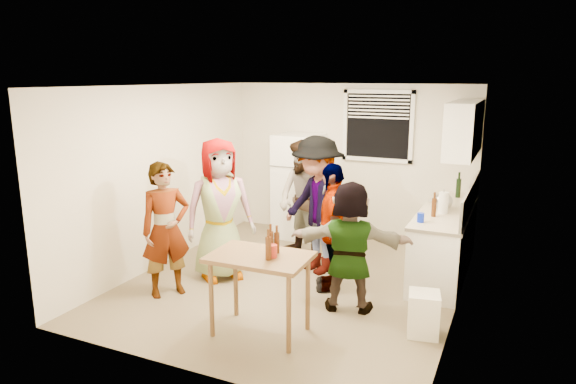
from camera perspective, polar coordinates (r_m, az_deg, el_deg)
The scene contains 23 objects.
room at distance 6.74m, azimuth 0.66°, elevation -10.05°, with size 4.00×4.50×2.50m, color silver, non-canonical shape.
window at distance 8.19m, azimuth 9.94°, elevation 7.23°, with size 1.12×0.10×1.06m, color white, non-canonical shape.
refrigerator at distance 8.42m, azimuth 1.19°, elevation 0.68°, with size 0.70×0.70×1.70m, color white.
counter_lower at distance 7.22m, azimuth 16.99°, elevation -5.41°, with size 0.60×2.20×0.86m, color white.
countertop at distance 7.10m, azimuth 17.23°, elevation -1.96°, with size 0.64×2.22×0.04m, color beige.
backsplash at distance 7.02m, azimuth 19.63°, elevation -0.60°, with size 0.03×2.20×0.36m, color beige.
upper_cabinets at distance 7.10m, azimuth 19.06°, elevation 6.71°, with size 0.34×1.60×0.70m, color white.
kettle at distance 7.08m, azimuth 16.82°, elevation -1.78°, with size 0.27×0.22×0.22m, color silver, non-canonical shape.
paper_towel at distance 6.86m, azimuth 16.80°, elevation -2.25°, with size 0.13×0.13×0.27m, color white.
wine_bottle at distance 7.81m, azimuth 18.33°, elevation -0.57°, with size 0.07×0.07×0.27m, color black.
beer_bottle_counter at distance 6.66m, azimuth 15.85°, elevation -2.65°, with size 0.06×0.06×0.23m, color #47230C.
blue_cup at distance 6.37m, azimuth 14.49°, elevation -3.26°, with size 0.08×0.08×0.11m, color #0A22CB.
picture_frame at distance 7.71m, azimuth 19.57°, elevation -0.19°, with size 0.02×0.20×0.17m, color #EBDB56.
trash_bin at distance 5.57m, azimuth 14.83°, elevation -12.76°, with size 0.31×0.31×0.46m, color white.
serving_table at distance 5.56m, azimuth -3.05°, elevation -15.29°, with size 1.01×0.67×0.85m, color brown, non-canonical shape.
beer_bottle_table at distance 5.27m, azimuth -1.25°, elevation -6.76°, with size 0.06×0.06×0.22m, color #47230C.
red_cup at distance 5.15m, azimuth -1.75°, elevation -7.26°, with size 0.10×0.10×0.13m, color #B02B1C.
guest_grey at distance 6.99m, azimuth -7.37°, elevation -9.29°, with size 0.90×1.85×0.59m, color gray.
guest_stripe at distance 6.60m, azimuth -13.05°, elevation -10.90°, with size 0.60×1.64×0.39m, color #141933.
guest_back_left at distance 7.66m, azimuth 1.71°, elevation -7.19°, with size 0.84×1.73×0.65m, color #503D27.
guest_back_right at distance 7.14m, azimuth 3.15°, elevation -8.71°, with size 1.20×1.86×0.69m, color #3E3F43.
guest_black at distance 6.62m, azimuth 4.81°, elevation -10.55°, with size 0.94×1.60×0.39m, color black.
guest_orange at distance 6.09m, azimuth 6.68°, elevation -12.75°, with size 1.40×1.51×0.44m, color #F4B063.
Camera 1 is at (2.51, -5.68, 2.61)m, focal length 32.00 mm.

